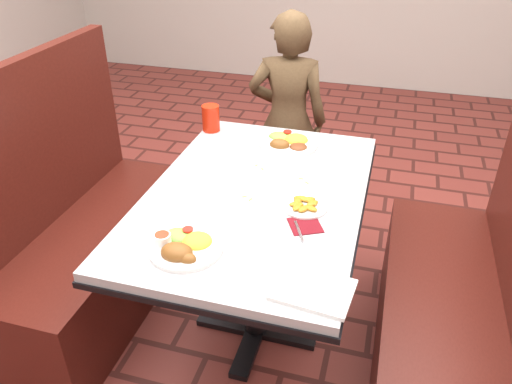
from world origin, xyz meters
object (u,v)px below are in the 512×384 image
booth_bench_left (90,245)px  booth_bench_right (455,315)px  dining_table (256,213)px  red_tumbler (211,118)px  diner_person (287,121)px  far_dinner_plate (289,140)px  near_dinner_plate (184,243)px  plantain_plate (305,205)px

booth_bench_left → booth_bench_right: 1.60m
booth_bench_left → booth_bench_right: (1.60, 0.00, 0.00)m
dining_table → red_tumbler: 0.62m
dining_table → diner_person: 1.02m
diner_person → far_dinner_plate: 0.62m
diner_person → near_dinner_plate: size_ratio=5.09×
near_dinner_plate → far_dinner_plate: (0.15, 0.83, -0.00)m
near_dinner_plate → far_dinner_plate: size_ratio=0.91×
booth_bench_left → plantain_plate: bearing=-3.2°
plantain_plate → red_tumbler: bearing=135.9°
near_dinner_plate → plantain_plate: (0.32, 0.35, -0.02)m
booth_bench_right → red_tumbler: 1.35m
red_tumbler → booth_bench_left: bearing=-132.1°
booth_bench_right → near_dinner_plate: (-0.92, -0.40, 0.45)m
booth_bench_left → plantain_plate: size_ratio=7.24×
far_dinner_plate → booth_bench_right: bearing=-29.2°
dining_table → far_dinner_plate: (0.03, 0.43, 0.12)m
near_dinner_plate → red_tumbler: size_ratio=1.94×
booth_bench_left → near_dinner_plate: booth_bench_left is taller
plantain_plate → diner_person: bearing=105.9°
booth_bench_right → diner_person: bearing=131.8°
diner_person → far_dinner_plate: bearing=96.2°
booth_bench_left → dining_table: bearing=0.0°
dining_table → booth_bench_left: booth_bench_left is taller
diner_person → plantain_plate: (0.30, -1.06, 0.15)m
far_dinner_plate → red_tumbler: (-0.39, 0.05, 0.04)m
booth_bench_left → plantain_plate: 1.09m
dining_table → booth_bench_right: (0.80, 0.00, -0.32)m
booth_bench_right → far_dinner_plate: (-0.77, 0.43, 0.44)m
booth_bench_right → diner_person: 1.38m
diner_person → far_dinner_plate: size_ratio=4.66×
booth_bench_right → diner_person: size_ratio=0.98×
diner_person → booth_bench_right: bearing=125.1°
booth_bench_right → red_tumbler: (-1.16, 0.49, 0.48)m
diner_person → red_tumbler: diner_person is taller
booth_bench_right → red_tumbler: size_ratio=9.75×
near_dinner_plate → plantain_plate: size_ratio=1.44×
booth_bench_left → near_dinner_plate: bearing=-30.8°
booth_bench_right → plantain_plate: bearing=-174.7°
booth_bench_left → diner_person: diner_person is taller
far_dinner_plate → booth_bench_left: bearing=-152.5°
far_dinner_plate → near_dinner_plate: bearing=-100.3°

